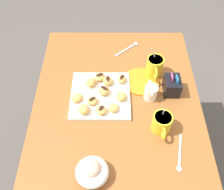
{
  "coord_description": "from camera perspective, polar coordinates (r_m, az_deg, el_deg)",
  "views": [
    {
      "loc": [
        0.71,
        -0.02,
        1.67
      ],
      "look_at": [
        -0.0,
        -0.02,
        0.75
      ],
      "focal_mm": 41.26,
      "sensor_mm": 36.0,
      "label": 1
    }
  ],
  "objects": [
    {
      "name": "beignet_10",
      "position": [
        1.16,
        -7.79,
        -0.65
      ],
      "size": [
        0.07,
        0.07,
        0.03
      ],
      "primitive_type": "ellipsoid",
      "rotation": [
        0.0,
        0.0,
        2.39
      ],
      "color": "#DBA351",
      "rests_on": "pastry_plate_square"
    },
    {
      "name": "chocolate_drizzle_9",
      "position": [
        1.22,
        -2.76,
        4.51
      ],
      "size": [
        0.03,
        0.04,
        0.0
      ],
      "primitive_type": "ellipsoid",
      "rotation": [
        0.0,
        0.0,
        5.17
      ],
      "color": "black",
      "rests_on": "beignet_9"
    },
    {
      "name": "chocolate_drizzle_0",
      "position": [
        1.13,
        -4.41,
        -0.83
      ],
      "size": [
        0.03,
        0.04,
        0.0
      ],
      "primitive_type": "ellipsoid",
      "rotation": [
        0.0,
        0.0,
        5.46
      ],
      "color": "black",
      "rests_on": "beignet_0"
    },
    {
      "name": "ground_plane",
      "position": [
        1.82,
        0.74,
        -14.72
      ],
      "size": [
        8.0,
        8.0,
        0.0
      ],
      "primitive_type": "plane",
      "color": "#514C47"
    },
    {
      "name": "dining_table",
      "position": [
        1.3,
        1.01,
        -4.56
      ],
      "size": [
        0.95,
        0.76,
        0.73
      ],
      "color": "#935628",
      "rests_on": "ground_plane"
    },
    {
      "name": "sugar_caddy",
      "position": [
        1.21,
        13.13,
        2.05
      ],
      "size": [
        0.09,
        0.07,
        0.11
      ],
      "color": "black",
      "rests_on": "dining_table"
    },
    {
      "name": "chocolate_drizzle_1",
      "position": [
        1.19,
        -0.95,
        3.69
      ],
      "size": [
        0.03,
        0.02,
        0.0
      ],
      "primitive_type": "ellipsoid",
      "rotation": [
        0.0,
        0.0,
        6.29
      ],
      "color": "black",
      "rests_on": "beignet_1"
    },
    {
      "name": "beignet_6",
      "position": [
        1.11,
        -6.28,
        -3.17
      ],
      "size": [
        0.07,
        0.06,
        0.04
      ],
      "primitive_type": "ellipsoid",
      "rotation": [
        0.0,
        0.0,
        5.07
      ],
      "color": "#DBA351",
      "rests_on": "pastry_plate_square"
    },
    {
      "name": "pastry_plate_square",
      "position": [
        1.19,
        -2.57,
        -0.08
      ],
      "size": [
        0.27,
        0.27,
        0.02
      ],
      "primitive_type": "cube",
      "color": "white",
      "rests_on": "dining_table"
    },
    {
      "name": "beignet_0",
      "position": [
        1.14,
        -4.36,
        -1.32
      ],
      "size": [
        0.06,
        0.06,
        0.03
      ],
      "primitive_type": "ellipsoid",
      "rotation": [
        0.0,
        0.0,
        5.2
      ],
      "color": "#DBA351",
      "rests_on": "pastry_plate_square"
    },
    {
      "name": "cream_pitcher_white",
      "position": [
        1.17,
        8.59,
        0.75
      ],
      "size": [
        0.1,
        0.06,
        0.07
      ],
      "color": "white",
      "rests_on": "dining_table"
    },
    {
      "name": "beignet_5",
      "position": [
        1.22,
        2.19,
        3.52
      ],
      "size": [
        0.05,
        0.04,
        0.03
      ],
      "primitive_type": "ellipsoid",
      "rotation": [
        0.0,
        0.0,
        6.27
      ],
      "color": "#DBA351",
      "rests_on": "pastry_plate_square"
    },
    {
      "name": "beignet_2",
      "position": [
        1.12,
        0.35,
        -2.87
      ],
      "size": [
        0.06,
        0.06,
        0.03
      ],
      "primitive_type": "ellipsoid",
      "rotation": [
        0.0,
        0.0,
        4.26
      ],
      "color": "#DBA351",
      "rests_on": "pastry_plate_square"
    },
    {
      "name": "beignet_4",
      "position": [
        1.2,
        -4.68,
        2.76
      ],
      "size": [
        0.07,
        0.06,
        0.04
      ],
      "primitive_type": "ellipsoid",
      "rotation": [
        0.0,
        0.0,
        4.19
      ],
      "color": "#DBA351",
      "rests_on": "pastry_plate_square"
    },
    {
      "name": "chocolate_drizzle_5",
      "position": [
        1.21,
        2.21,
        4.06
      ],
      "size": [
        0.04,
        0.03,
        0.0
      ],
      "primitive_type": "ellipsoid",
      "rotation": [
        0.0,
        0.0,
        5.81
      ],
      "color": "black",
      "rests_on": "beignet_5"
    },
    {
      "name": "loose_spoon_by_plate",
      "position": [
        1.42,
        3.91,
        10.46
      ],
      "size": [
        0.12,
        0.13,
        0.01
      ],
      "color": "silver",
      "rests_on": "dining_table"
    },
    {
      "name": "beignet_1",
      "position": [
        1.21,
        -0.94,
        3.11
      ],
      "size": [
        0.05,
        0.05,
        0.03
      ],
      "primitive_type": "ellipsoid",
      "rotation": [
        0.0,
        0.0,
        6.2
      ],
      "color": "#DBA351",
      "rests_on": "pastry_plate_square"
    },
    {
      "name": "loose_spoon_near_saucer",
      "position": [
        1.07,
        14.76,
        -13.12
      ],
      "size": [
        0.16,
        0.04,
        0.01
      ],
      "color": "silver",
      "rests_on": "dining_table"
    },
    {
      "name": "chocolate_drizzle_3",
      "position": [
        1.09,
        -2.41,
        -2.89
      ],
      "size": [
        0.04,
        0.03,
        0.0
      ],
      "primitive_type": "ellipsoid",
      "rotation": [
        0.0,
        0.0,
        2.55
      ],
      "color": "black",
      "rests_on": "beignet_3"
    },
    {
      "name": "chocolate_drizzle_8",
      "position": [
        1.15,
        -1.78,
        1.59
      ],
      "size": [
        0.03,
        0.04,
        0.0
      ],
      "primitive_type": "ellipsoid",
      "rotation": [
        0.0,
        0.0,
        1.02
      ],
      "color": "black",
      "rests_on": "beignet_8"
    },
    {
      "name": "coffee_mug_yellow_left",
      "position": [
        1.26,
        9.42,
        6.26
      ],
      "size": [
        0.12,
        0.08,
        0.15
      ],
      "color": "yellow",
      "rests_on": "dining_table"
    },
    {
      "name": "beignet_7",
      "position": [
        1.15,
        2.08,
        -0.28
      ],
      "size": [
        0.05,
        0.05,
        0.03
      ],
      "primitive_type": "ellipsoid",
      "rotation": [
        0.0,
        0.0,
        3.22
      ],
      "color": "#DBA351",
      "rests_on": "pastry_plate_square"
    },
    {
      "name": "saucer_orange_left",
      "position": [
        1.25,
        6.48,
        3.03
      ],
      "size": [
        0.17,
        0.17,
        0.01
      ],
      "primitive_type": "cylinder",
      "color": "orange",
      "rests_on": "dining_table"
    },
    {
      "name": "beignet_3",
      "position": [
        1.11,
        -2.38,
        -3.4
      ],
      "size": [
        0.07,
        0.06,
        0.03
      ],
      "primitive_type": "ellipsoid",
      "rotation": [
        0.0,
        0.0,
        2.12
      ],
      "color": "#DBA351",
      "rests_on": "pastry_plate_square"
    },
    {
      "name": "coffee_mug_yellow_right",
      "position": [
        1.08,
        11.0,
        -6.07
      ],
      "size": [
        0.12,
        0.08,
        0.13
      ],
      "color": "yellow",
      "rests_on": "dining_table"
    },
    {
      "name": "beignet_9",
      "position": [
        1.23,
        -2.73,
        3.98
      ],
      "size": [
        0.07,
        0.07,
        0.03
      ],
      "primitive_type": "ellipsoid",
      "rotation": [
        0.0,
        0.0,
        5.37
      ],
      "color": "#DBA351",
      "rests_on": "pastry_plate_square"
    },
    {
      "name": "beignet_8",
      "position": [
        1.17,
        -1.76,
        0.95
      ],
      "size": [
        0.06,
        0.06,
        0.04
      ],
      "primitive_type": "ellipsoid",
      "rotation": [
        0.0,
        0.0,
        1.32
      ],
      "color": "#DBA351",
      "rests_on": "pastry_plate_square"
    },
    {
      "name": "ice_cream_bowl",
      "position": [
        0.97,
        -4.45,
        -16.5
      ],
      "size": [
        0.12,
        0.12,
        0.09
      ],
      "color": "white",
      "rests_on": "dining_table"
    }
  ]
}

